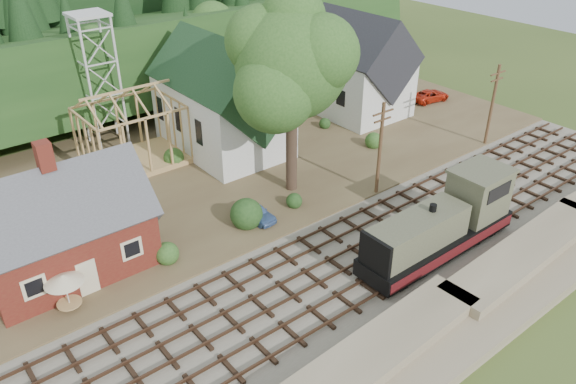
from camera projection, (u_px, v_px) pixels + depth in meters
ground at (360, 257)px, 38.51m from camera, size 140.00×140.00×0.00m
embankment at (464, 325)px, 32.76m from camera, size 64.00×5.00×1.60m
railroad_bed at (360, 256)px, 38.47m from camera, size 64.00×11.00×0.16m
village_flat at (218, 162)px, 50.61m from camera, size 64.00×26.00×0.30m
hillside at (110, 92)px, 66.92m from camera, size 70.00×28.96×12.74m
ridge at (63, 61)px, 77.74m from camera, size 80.00×20.00×12.00m
depot at (62, 229)px, 35.69m from camera, size 10.80×7.41×9.00m
church at (224, 99)px, 50.31m from camera, size 8.40×15.17×13.00m
farmhouse at (356, 70)px, 58.67m from camera, size 8.40×10.80×10.60m
timber_frame at (133, 133)px, 48.51m from camera, size 8.20×6.20×6.99m
lattice_tower at (92, 41)px, 49.19m from camera, size 3.20×3.20×12.12m
big_tree at (293, 70)px, 41.40m from camera, size 10.90×8.40×14.70m
telegraph_pole_near at (380, 148)px, 43.69m from camera, size 2.20×0.28×8.00m
telegraph_pole_far at (492, 104)px, 51.81m from camera, size 2.20×0.28×8.00m
locomotive at (444, 224)px, 37.96m from camera, size 12.78×3.20×5.09m
car_blue at (256, 212)px, 41.84m from camera, size 1.77×3.69×1.22m
car_red at (430, 96)px, 63.21m from camera, size 4.87×2.78×1.28m
patio_set at (64, 280)px, 32.44m from camera, size 2.28×2.28×2.54m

